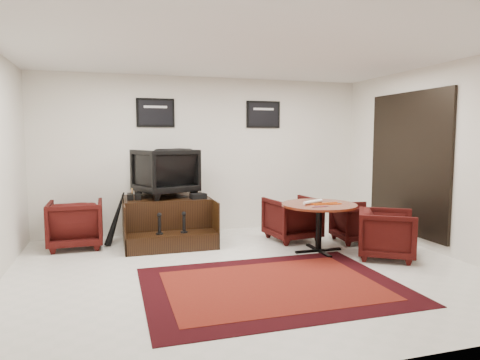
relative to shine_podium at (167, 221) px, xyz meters
name	(u,v)px	position (x,y,z in m)	size (l,w,h in m)	color
ground	(247,270)	(0.81, -1.90, -0.33)	(6.00, 6.00, 0.00)	silver
room_shell	(274,133)	(1.21, -1.78, 1.45)	(6.02, 5.02, 2.81)	white
area_rug	(272,286)	(0.90, -2.57, -0.33)	(2.95, 2.21, 0.01)	black
shine_podium	(167,221)	(0.00, 0.00, 0.00)	(1.41, 1.45, 0.73)	black
shine_chair	(165,170)	(0.00, 0.15, 0.84)	(0.88, 0.82, 0.90)	black
shoes_pair	(134,196)	(-0.52, -0.04, 0.44)	(0.22, 0.27, 0.10)	black
polish_kit	(198,196)	(0.48, -0.27, 0.43)	(0.25, 0.17, 0.09)	black
umbrella_black	(115,220)	(-0.83, -0.11, 0.08)	(0.31, 0.11, 0.82)	black
umbrella_hooked	(116,217)	(-0.81, 0.07, 0.10)	(0.32, 0.12, 0.87)	black
armchair_side	(76,221)	(-1.42, -0.02, 0.08)	(0.80, 0.75, 0.82)	black
meeting_table	(319,210)	(2.11, -1.35, 0.31)	(1.12, 1.12, 0.73)	#4D140B
table_chair_back	(292,216)	(2.03, -0.54, 0.06)	(0.78, 0.73, 0.80)	black
table_chair_window	(357,221)	(3.00, -0.96, 0.01)	(0.68, 0.63, 0.70)	black
table_chair_corner	(387,232)	(2.88, -1.94, 0.05)	(0.74, 0.70, 0.77)	black
paper_roll	(313,202)	(2.03, -1.30, 0.42)	(0.05, 0.05, 0.42)	white
table_clutter	(325,204)	(2.17, -1.43, 0.40)	(0.57, 0.32, 0.01)	#D7530B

